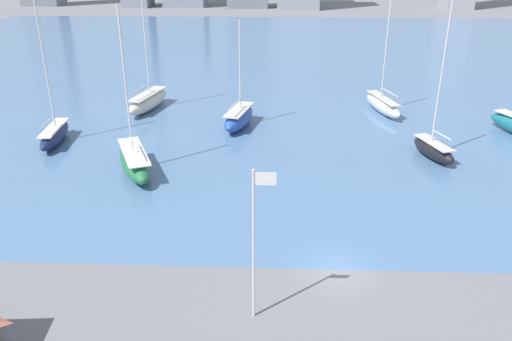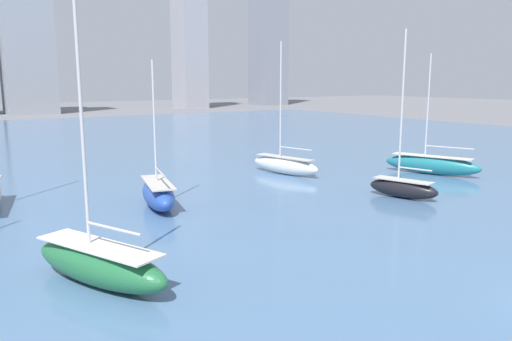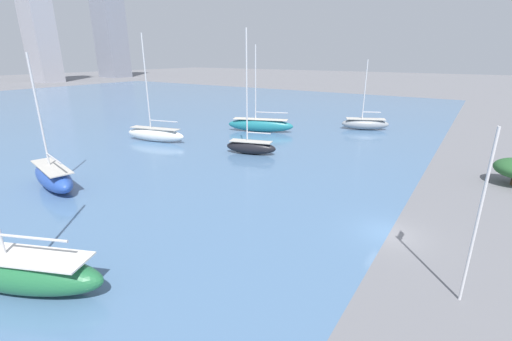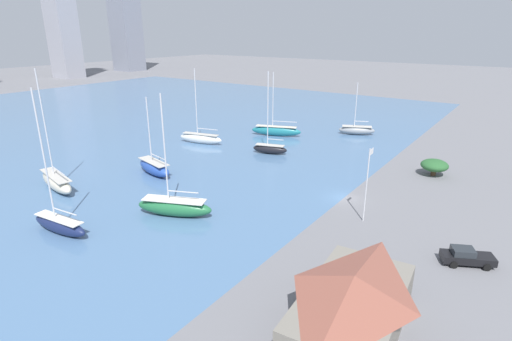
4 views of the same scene
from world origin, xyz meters
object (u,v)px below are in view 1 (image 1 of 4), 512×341
at_px(sailboat_black, 433,148).
at_px(sailboat_white, 383,104).
at_px(sailboat_green, 135,161).
at_px(sailboat_blue, 239,118).
at_px(sailboat_cream, 148,101).
at_px(sailboat_navy, 55,134).
at_px(flag_pole, 255,240).

xyz_separation_m(sailboat_black, sailboat_white, (-2.09, 15.44, 0.09)).
relative_size(sailboat_green, sailboat_black, 1.00).
bearing_deg(sailboat_blue, sailboat_white, 32.81).
bearing_deg(sailboat_green, sailboat_blue, 33.87).
relative_size(sailboat_cream, sailboat_black, 1.13).
bearing_deg(sailboat_navy, sailboat_white, 12.92).
distance_m(sailboat_navy, sailboat_white, 39.66).
relative_size(flag_pole, sailboat_navy, 0.56).
height_order(sailboat_navy, sailboat_white, sailboat_navy).
bearing_deg(sailboat_green, sailboat_navy, 122.01).
bearing_deg(flag_pole, sailboat_blue, 95.58).
bearing_deg(sailboat_blue, sailboat_navy, -149.21).
distance_m(flag_pole, sailboat_blue, 33.80).
relative_size(sailboat_blue, sailboat_white, 0.83).
xyz_separation_m(flag_pole, sailboat_blue, (-3.26, 33.42, -3.83)).
distance_m(sailboat_green, sailboat_navy, 12.96).
height_order(sailboat_blue, sailboat_green, sailboat_green).
height_order(sailboat_cream, sailboat_black, sailboat_cream).
height_order(flag_pole, sailboat_green, sailboat_green).
bearing_deg(sailboat_white, sailboat_cream, 166.60).
bearing_deg(sailboat_white, sailboat_green, -156.23).
bearing_deg(flag_pole, sailboat_white, 69.70).
distance_m(sailboat_blue, sailboat_white, 19.21).
distance_m(sailboat_cream, sailboat_white, 30.47).
xyz_separation_m(sailboat_black, sailboat_navy, (-39.60, 2.57, 0.06)).
relative_size(sailboat_black, sailboat_navy, 0.92).
relative_size(flag_pole, sailboat_green, 0.60).
xyz_separation_m(sailboat_cream, sailboat_white, (30.47, -0.09, -0.09)).
distance_m(sailboat_cream, sailboat_navy, 14.75).
height_order(sailboat_blue, sailboat_black, sailboat_black).
relative_size(flag_pole, sailboat_black, 0.60).
distance_m(flag_pole, sailboat_black, 30.05).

